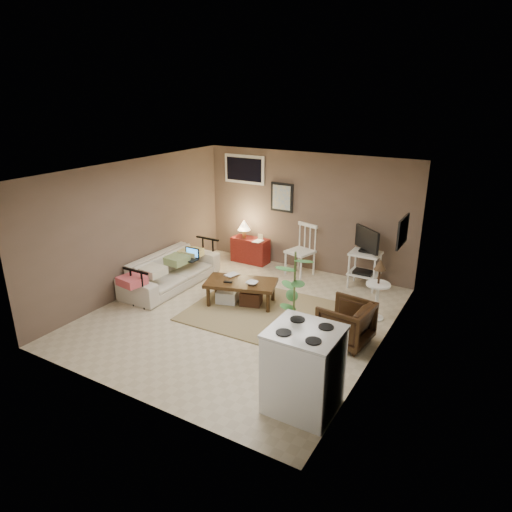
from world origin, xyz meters
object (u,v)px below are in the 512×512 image
Objects in this scene: armchair at (346,321)px; stove at (303,369)px; spindle_chair at (301,252)px; sofa at (171,266)px; side_table at (378,283)px; tv_stand at (365,257)px; coffee_table at (241,291)px; potted_plant at (294,310)px; red_console at (250,248)px.

armchair is 1.67m from stove.
spindle_chair is at bearing -134.56° from armchair.
sofa is at bearing -89.11° from armchair.
side_table is at bearing 175.73° from armchair.
tv_stand reaches higher than sofa.
coffee_table is 2.88m from stove.
stove is (3.65, -1.99, 0.11)m from sofa.
side_table reaches higher than armchair.
potted_plant reaches higher than armchair.
coffee_table is 2.44m from tv_stand.
sofa is at bearing 151.42° from stove.
tv_stand reaches higher than spindle_chair.
coffee_table is 0.78× the size of potted_plant.
stove reaches higher than coffee_table.
spindle_chair reaches higher than coffee_table.
tv_stand is 1.12× the size of side_table.
stove is (-0.10, -2.62, -0.13)m from side_table.
spindle_chair is 1.48× the size of armchair.
coffee_table is 1.29× the size of spindle_chair.
armchair is at bearing -8.67° from coffee_table.
coffee_table is at bearing 140.50° from potted_plant.
stove reaches higher than armchair.
armchair is 0.68× the size of stove.
potted_plant is at bearing 125.36° from stove.
red_console is 4.21m from potted_plant.
potted_plant is 1.65× the size of stove.
tv_stand is at bearing 0.89° from spindle_chair.
armchair is at bearing -95.26° from sofa.
sofa is 2.01× the size of side_table.
side_table reaches higher than coffee_table.
stove is at bearing -82.85° from tv_stand.
red_console is 2.57m from tv_stand.
armchair is (3.57, -0.33, -0.06)m from sofa.
tv_stand is (3.18, 1.77, 0.21)m from sofa.
armchair is (2.95, -2.19, 0.03)m from red_console.
sofa is at bearing -108.51° from red_console.
sofa is 2.98× the size of armchair.
tv_stand reaches higher than red_console.
spindle_chair is at bearing 79.94° from coffee_table.
coffee_table is 1.29× the size of side_table.
sofa reaches higher than coffee_table.
red_console is 0.89× the size of spindle_chair.
tv_stand is at bearing 90.89° from potted_plant.
coffee_table is 2.25m from potted_plant.
tv_stand is at bearing 97.15° from stove.
armchair is (2.01, -0.31, 0.10)m from coffee_table.
spindle_chair is 1.00× the size of stove.
tv_stand is (2.56, -0.09, 0.29)m from red_console.
stove is at bearing -43.31° from coffee_table.
stove is at bearing -51.79° from red_console.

